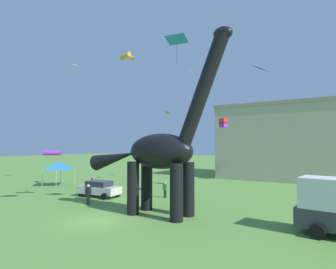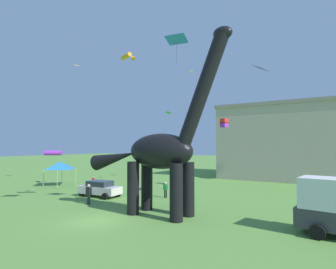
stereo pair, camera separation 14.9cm
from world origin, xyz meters
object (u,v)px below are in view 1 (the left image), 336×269
(kite_high_right, at_px, (75,65))
(kite_mid_center, at_px, (167,113))
(festival_canopy_tent, at_px, (59,165))
(kite_near_high, at_px, (260,68))
(person_photographer, at_px, (165,188))
(kite_apex, at_px, (53,153))
(dinosaur_sculpture, at_px, (160,151))
(person_far_spectator, at_px, (191,189))
(kite_near_low, at_px, (223,123))
(kite_drifting, at_px, (127,57))
(kite_mid_left, at_px, (177,39))
(person_vendor_side, at_px, (92,180))
(kite_mid_right, at_px, (191,72))
(person_strolling_adult, at_px, (88,192))
(parked_sedan_left, at_px, (99,188))

(kite_high_right, relative_size, kite_mid_center, 0.78)
(festival_canopy_tent, xyz_separation_m, kite_mid_center, (8.32, 12.29, 7.32))
(kite_near_high, bearing_deg, person_photographer, -168.77)
(person_photographer, distance_m, kite_apex, 11.41)
(dinosaur_sculpture, distance_m, person_far_spectator, 7.50)
(kite_near_low, bearing_deg, kite_drifting, -131.86)
(kite_near_low, bearing_deg, kite_mid_left, -83.91)
(person_vendor_side, bearing_deg, kite_mid_right, 95.18)
(person_far_spectator, height_order, kite_mid_left, kite_mid_left)
(dinosaur_sculpture, bearing_deg, person_photographer, 108.04)
(kite_apex, relative_size, kite_mid_center, 1.64)
(person_photographer, bearing_deg, kite_drifting, 82.15)
(kite_near_high, relative_size, kite_mid_right, 1.79)
(dinosaur_sculpture, relative_size, kite_mid_center, 12.29)
(festival_canopy_tent, distance_m, kite_drifting, 16.26)
(person_strolling_adult, xyz_separation_m, person_photographer, (3.91, 6.06, -0.13))
(dinosaur_sculpture, distance_m, kite_near_low, 13.73)
(dinosaur_sculpture, xyz_separation_m, kite_mid_right, (-4.23, 13.23, 9.44))
(kite_apex, bearing_deg, person_far_spectator, 27.85)
(parked_sedan_left, height_order, person_photographer, parked_sedan_left)
(person_photographer, relative_size, kite_apex, 0.88)
(person_far_spectator, distance_m, kite_apex, 13.77)
(person_vendor_side, height_order, kite_high_right, kite_high_right)
(person_far_spectator, distance_m, kite_mid_left, 13.46)
(dinosaur_sculpture, bearing_deg, parked_sedan_left, 151.18)
(person_far_spectator, xyz_separation_m, kite_high_right, (-16.85, 0.52, 14.48))
(festival_canopy_tent, bearing_deg, person_far_spectator, 2.91)
(kite_near_high, height_order, kite_mid_center, kite_near_high)
(kite_near_high, bearing_deg, kite_high_right, -178.50)
(person_photographer, bearing_deg, dinosaur_sculpture, -168.29)
(kite_drifting, distance_m, kite_high_right, 10.38)
(parked_sedan_left, relative_size, person_strolling_adult, 2.54)
(person_far_spectator, bearing_deg, parked_sedan_left, -121.40)
(festival_canopy_tent, distance_m, kite_mid_center, 16.55)
(dinosaur_sculpture, height_order, person_far_spectator, dinosaur_sculpture)
(kite_high_right, height_order, kite_mid_right, kite_high_right)
(person_photographer, distance_m, kite_near_high, 13.94)
(kite_apex, bearing_deg, kite_near_low, 46.55)
(person_strolling_adult, bearing_deg, kite_mid_right, 122.43)
(parked_sedan_left, bearing_deg, kite_near_high, 12.58)
(person_photographer, xyz_separation_m, kite_mid_left, (4.53, -5.62, 11.78))
(person_far_spectator, xyz_separation_m, kite_drifting, (-6.70, -1.29, 13.36))
(kite_drifting, xyz_separation_m, kite_high_right, (-10.16, 1.81, 1.12))
(kite_near_high, bearing_deg, kite_drifting, -169.36)
(person_photographer, xyz_separation_m, kite_mid_center, (-7.16, 11.97, 8.97))
(kite_high_right, distance_m, kite_mid_center, 14.16)
(festival_canopy_tent, height_order, kite_apex, kite_apex)
(person_photographer, bearing_deg, person_vendor_side, 64.18)
(parked_sedan_left, distance_m, kite_high_right, 17.43)
(person_far_spectator, bearing_deg, person_strolling_adult, -98.69)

